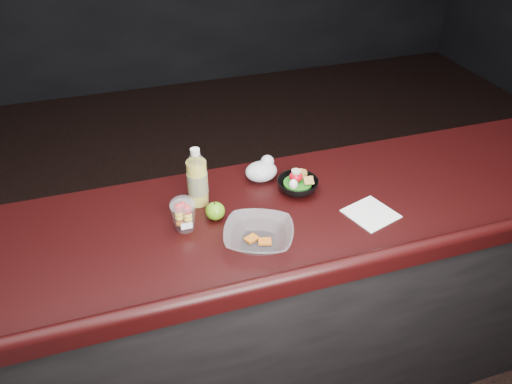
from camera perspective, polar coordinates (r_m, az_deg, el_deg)
room_shell at (r=1.21m, az=6.61°, el=20.29°), size 8.00×8.00×8.00m
counter at (r=2.18m, az=1.05°, el=-13.07°), size 4.06×0.71×1.02m
lemonade_bottle at (r=1.84m, az=-6.71°, el=1.27°), size 0.08×0.08×0.23m
fruit_cup at (r=1.74m, az=-8.27°, el=-2.43°), size 0.09×0.09×0.13m
green_apple at (r=1.79m, az=-4.69°, el=-2.18°), size 0.07×0.07×0.07m
plastic_bag at (r=1.99m, az=0.70°, el=2.52°), size 0.13×0.11×0.09m
snack_bowl at (r=1.94m, az=4.74°, el=0.87°), size 0.19×0.19×0.09m
takeout_bowl at (r=1.69m, az=0.31°, el=-5.03°), size 0.31×0.31×0.06m
paper_napkin at (r=1.87m, az=12.98°, el=-2.42°), size 0.20×0.20×0.00m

